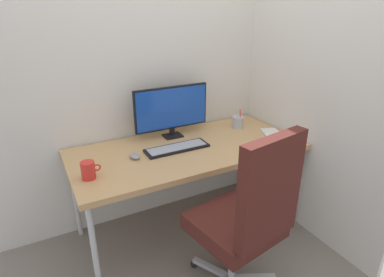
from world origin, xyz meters
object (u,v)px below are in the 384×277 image
Objects in this scene: keyboard at (177,148)px; mouse at (135,156)px; office_chair at (247,216)px; coffee_mug at (88,170)px; monitor at (172,109)px; pen_holder at (238,122)px; notebook at (271,133)px.

mouse is (-0.32, -0.00, 0.01)m from keyboard.
office_chair is 9.45× the size of coffee_mug.
monitor reaches higher than coffee_mug.
mouse is 0.80× the size of coffee_mug.
keyboard is at bearing -12.32° from mouse.
keyboard is 2.87× the size of pen_holder.
keyboard is (-0.08, 0.75, 0.14)m from office_chair.
office_chair is at bearing -83.99° from keyboard.
coffee_mug is (-1.45, -0.04, 0.05)m from notebook.
mouse is at bearing -148.17° from monitor.
office_chair is 0.86m from mouse.
monitor reaches higher than mouse.
keyboard reaches higher than notebook.
notebook is 1.57× the size of coffee_mug.
monitor reaches higher than notebook.
office_chair is at bearing -116.36° from notebook.
pen_holder reaches higher than keyboard.
notebook is at bearing -17.13° from mouse.
notebook is (0.80, -0.09, -0.00)m from keyboard.
keyboard is (-0.07, -0.24, -0.22)m from monitor.
pen_holder is 1.36× the size of coffee_mug.
office_chair is 0.77m from keyboard.
office_chair is 1.89× the size of monitor.
keyboard is 0.67m from pen_holder.
office_chair is 6.02× the size of notebook.
monitor is 6.25× the size of mouse.
office_chair is 1.09m from pen_holder.
monitor is 0.83m from coffee_mug.
pen_holder is at bearing 12.60° from coffee_mug.
notebook is at bearing -6.62° from keyboard.
pen_holder is (0.65, 0.16, 0.04)m from keyboard.
keyboard is 0.81m from notebook.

